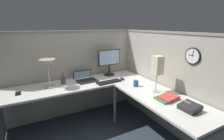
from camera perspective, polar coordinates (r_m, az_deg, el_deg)
name	(u,v)px	position (r m, az deg, el deg)	size (l,w,h in m)	color
ground_plane	(111,130)	(2.86, -0.40, -20.22)	(6.80, 6.80, 0.00)	#2D3842
cubicle_wall_back	(72,73)	(3.14, -13.79, -1.20)	(2.57, 0.12, 1.58)	#A8A393
cubicle_wall_right	(166,81)	(2.79, 18.31, -3.68)	(0.12, 2.37, 1.58)	#A8A393
desk	(104,98)	(2.45, -2.97, -9.64)	(2.35, 2.15, 0.73)	silver
monitor	(109,60)	(3.10, -0.96, 3.42)	(0.46, 0.20, 0.50)	#232326
laptop	(85,78)	(2.93, -9.47, -2.93)	(0.36, 0.40, 0.22)	#232326
keyboard	(109,82)	(2.76, -1.05, -4.17)	(0.43, 0.14, 0.02)	black
computer_mouse	(122,79)	(2.90, 3.64, -3.09)	(0.06, 0.10, 0.03)	black
desk_lamp_dome	(48,65)	(2.64, -21.61, 1.77)	(0.24, 0.24, 0.44)	#B7BABF
pen_cup	(63,81)	(2.81, -16.73, -3.60)	(0.08, 0.08, 0.18)	#4C4C51
cell_phone	(18,93)	(2.69, -30.08, -7.09)	(0.07, 0.14, 0.01)	black
office_phone	(190,108)	(2.09, 25.68, -11.78)	(0.19, 0.21, 0.11)	#232326
book_stack	(167,98)	(2.28, 18.81, -9.23)	(0.30, 0.23, 0.04)	#3F7F4C
desk_lamp_paper	(157,66)	(2.36, 15.62, 1.28)	(0.13, 0.13, 0.53)	#B7BABF
coffee_mug	(136,83)	(2.61, 8.38, -4.65)	(0.08, 0.08, 0.10)	#2D4C8C
wall_clock	(193,56)	(2.34, 26.52, 4.41)	(0.04, 0.22, 0.22)	black
pinned_note_leftmost	(98,58)	(3.19, -4.89, 4.09)	(0.06, 0.00, 0.09)	#99B7E5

